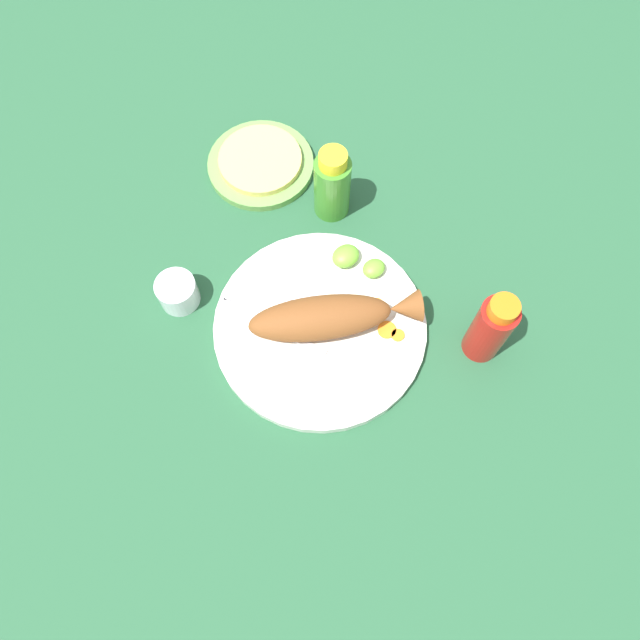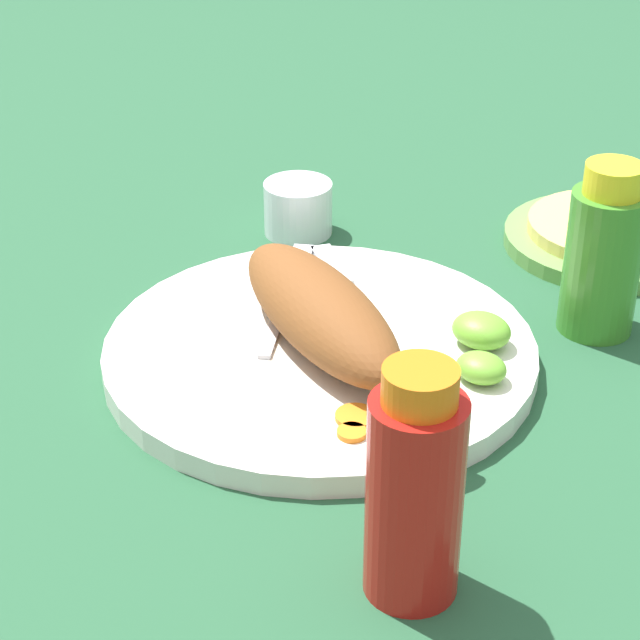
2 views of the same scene
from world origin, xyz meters
TOP-DOWN VIEW (x-y plane):
  - ground_plane at (0.00, 0.00)m, footprint 4.00×4.00m
  - main_plate at (0.00, 0.00)m, footprint 0.33×0.33m
  - fried_fish at (-0.01, 0.01)m, footprint 0.26×0.18m
  - fork_near at (0.07, -0.05)m, footprint 0.10×0.17m
  - fork_far at (0.03, -0.08)m, footprint 0.15×0.12m
  - carrot_slice_near at (-0.09, 0.08)m, footprint 0.02×0.02m
  - carrot_slice_mid at (-0.08, 0.07)m, footprint 0.03×0.03m
  - carrot_slice_far at (-0.08, 0.03)m, footprint 0.02×0.02m
  - carrot_slice_extra at (-0.09, 0.02)m, footprint 0.02×0.02m
  - lime_wedge_main at (-0.12, -0.03)m, footprint 0.04×0.03m
  - lime_wedge_side at (-0.10, -0.07)m, footprint 0.05×0.04m
  - hot_sauce_bottle_red at (-0.18, 0.17)m, footprint 0.06×0.06m
  - hot_sauce_bottle_green at (-0.15, -0.17)m, footprint 0.06×0.06m
  - salt_cup at (0.15, -0.17)m, footprint 0.06×0.06m
  - tortilla_plate at (-0.10, -0.31)m, footprint 0.18×0.18m
  - tortilla_stack at (-0.10, -0.31)m, footprint 0.14×0.14m

SIDE VIEW (x-z plane):
  - ground_plane at x=0.00m, z-range 0.00..0.00m
  - tortilla_plate at x=-0.10m, z-range 0.00..0.01m
  - main_plate at x=0.00m, z-range 0.00..0.02m
  - fork_near at x=0.07m, z-range 0.02..0.02m
  - fork_far at x=0.03m, z-range 0.02..0.02m
  - carrot_slice_near at x=-0.09m, z-range 0.02..0.02m
  - carrot_slice_mid at x=-0.08m, z-range 0.02..0.02m
  - carrot_slice_far at x=-0.08m, z-range 0.02..0.02m
  - carrot_slice_extra at x=-0.09m, z-range 0.02..0.02m
  - tortilla_stack at x=-0.10m, z-range 0.01..0.03m
  - salt_cup at x=0.15m, z-range 0.00..0.05m
  - lime_wedge_main at x=-0.12m, z-range 0.02..0.04m
  - lime_wedge_side at x=-0.10m, z-range 0.02..0.04m
  - fried_fish at x=-0.01m, z-range 0.02..0.07m
  - hot_sauce_bottle_green at x=-0.15m, z-range 0.00..0.14m
  - hot_sauce_bottle_red at x=-0.18m, z-range 0.00..0.15m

